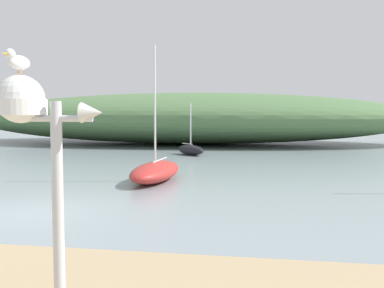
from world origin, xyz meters
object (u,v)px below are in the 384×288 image
(mast_structure, at_px, (30,122))
(seagull_on_radar, at_px, (18,61))
(sailboat_by_sandbar, at_px, (191,150))
(sailboat_far_left, at_px, (155,171))

(mast_structure, height_order, seagull_on_radar, seagull_on_radar)
(mast_structure, height_order, sailboat_by_sandbar, sailboat_by_sandbar)
(sailboat_by_sandbar, bearing_deg, mast_structure, -84.61)
(sailboat_far_left, bearing_deg, mast_structure, -81.76)
(sailboat_by_sandbar, bearing_deg, sailboat_far_left, -87.89)
(mast_structure, xyz_separation_m, seagull_on_radar, (-0.11, -0.02, 0.64))
(mast_structure, distance_m, seagull_on_radar, 0.65)
(seagull_on_radar, bearing_deg, sailboat_by_sandbar, 95.12)
(mast_structure, bearing_deg, sailboat_far_left, 98.24)
(seagull_on_radar, bearing_deg, mast_structure, 9.37)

